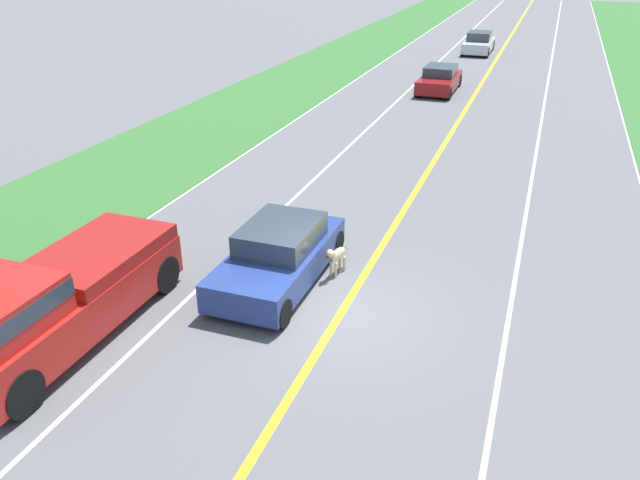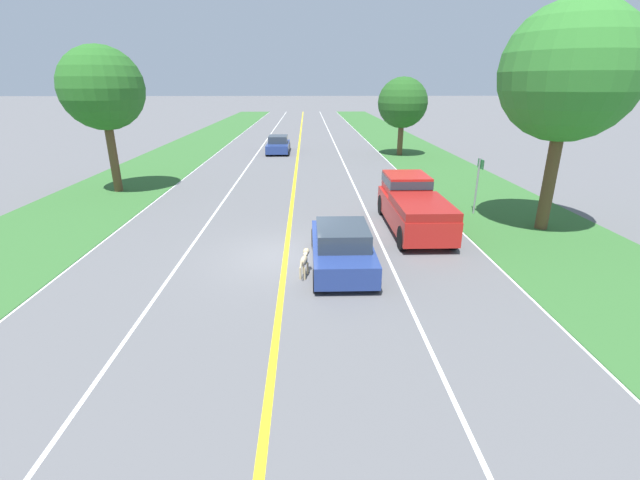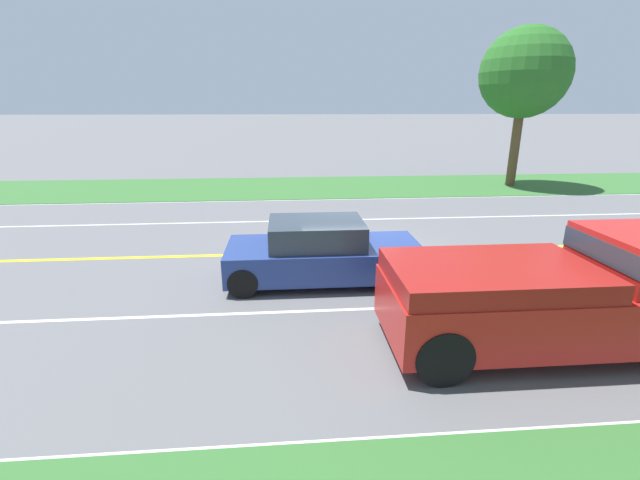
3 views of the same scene
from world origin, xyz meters
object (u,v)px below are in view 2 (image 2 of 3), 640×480
Objects in this scene: pickup_truck at (413,204)px; roadside_tree_right_near at (570,73)px; dog at (304,260)px; street_sign at (478,179)px; oncoming_car at (278,145)px; roadside_tree_right_far at (403,103)px; ego_car at (342,247)px; roadside_tree_left_near at (102,89)px.

roadside_tree_right_near is (5.29, -0.32, 4.97)m from pickup_truck.
dog is at bearing -156.17° from roadside_tree_right_near.
street_sign is (3.32, 1.86, 0.60)m from pickup_truck.
oncoming_car is 10.87m from roadside_tree_right_far.
street_sign is at bearing 132.08° from roadside_tree_right_near.
ego_car is 5.04m from pickup_truck.
ego_car is at bearing 42.87° from dog.
roadside_tree_right_near is at bearing 119.86° from oncoming_car.
roadside_tree_right_far is at bearing 89.79° from street_sign.
dog is 0.18× the size of pickup_truck.
pickup_truck is 3.86m from street_sign.
dog is at bearing -47.67° from roadside_tree_left_near.
pickup_truck is at bearing 176.52° from roadside_tree_right_near.
roadside_tree_left_near reaches higher than ego_car.
ego_car is 4.29× the size of dog.
oncoming_car is 0.62× the size of roadside_tree_left_near.
roadside_tree_left_near is (-14.70, 6.72, 4.35)m from pickup_truck.
roadside_tree_right_near is at bearing -3.48° from pickup_truck.
roadside_tree_right_far reaches higher than ego_car.
roadside_tree_right_far is (7.77, 23.46, 3.62)m from dog.
roadside_tree_left_near is at bearing 60.27° from oncoming_car.
ego_car is at bearing -129.27° from pickup_truck.
dog is at bearing 95.34° from oncoming_car.
street_sign is (6.51, 5.75, 0.94)m from ego_car.
pickup_truck is (4.39, 4.60, 0.47)m from dog.
roadside_tree_right_far is 0.82× the size of roadside_tree_left_near.
ego_car is at bearing 98.26° from oncoming_car.
oncoming_car reaches higher than dog.
oncoming_car is 24.76m from roadside_tree_right_near.
pickup_truck is at bearing -150.76° from street_sign.
roadside_tree_right_near is 1.14× the size of roadside_tree_left_near.
roadside_tree_right_far reaches higher than street_sign.
street_sign is at bearing -90.21° from roadside_tree_right_far.
pickup_truck is 7.27m from roadside_tree_right_near.
roadside_tree_right_far is at bearing 73.89° from ego_car.
ego_car is 0.72× the size of roadside_tree_right_far.
street_sign is at bearing 52.50° from dog.
roadside_tree_right_near is (8.48, 3.57, 5.31)m from ego_car.
oncoming_car is at bearing 98.26° from ego_car.
roadside_tree_right_far reaches higher than oncoming_car.
roadside_tree_right_far is at bearing 84.21° from dog.
ego_car is 16.35m from roadside_tree_left_near.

